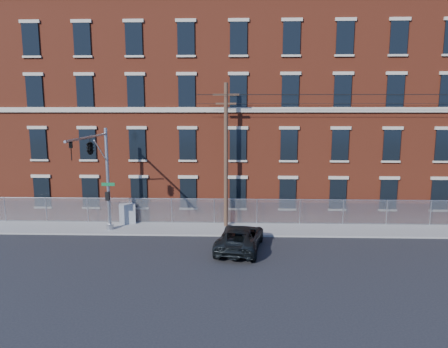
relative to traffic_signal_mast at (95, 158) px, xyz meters
name	(u,v)px	position (x,y,z in m)	size (l,w,h in m)	color
ground	(189,255)	(6.00, -2.18, -5.39)	(140.00, 140.00, 0.00)	black
sidewalk	(370,230)	(18.00, 2.82, -5.33)	(65.00, 3.00, 0.12)	gray
mill_building	(342,111)	(18.00, 11.75, 2.76)	(55.30, 14.32, 16.30)	maroon
chain_link_fence	(365,212)	(18.00, 4.12, -4.33)	(59.06, 0.06, 1.85)	#A5A8AD
traffic_signal_mast	(95,158)	(0.00, 0.00, 0.00)	(0.90, 6.75, 7.00)	#9EA0A5
utility_pole_near	(226,153)	(8.00, 3.42, -0.05)	(1.80, 0.28, 10.00)	#473023
pickup_truck	(240,238)	(8.98, -1.07, -4.66)	(2.42, 5.24, 1.46)	black
utility_cabinet	(127,214)	(0.82, 3.82, -4.55)	(1.15, 0.57, 1.43)	gray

